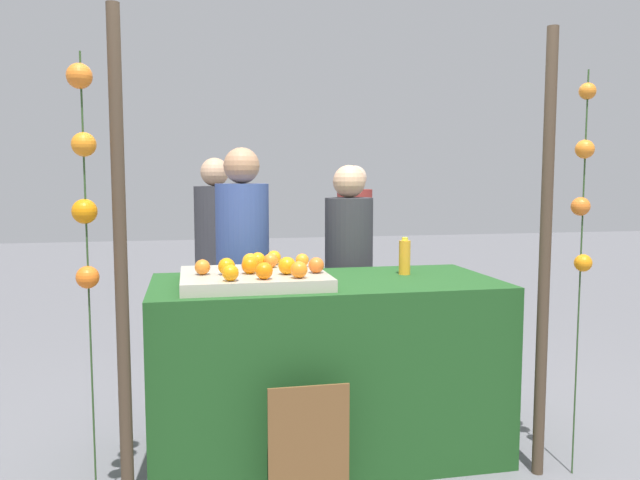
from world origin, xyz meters
TOP-DOWN VIEW (x-y plane):
  - ground_plane at (0.00, 0.00)m, footprint 24.00×24.00m
  - stall_counter at (0.00, 0.00)m, footprint 1.83×0.87m
  - orange_tray at (-0.39, -0.05)m, footprint 0.73×0.64m
  - orange_0 at (-0.39, 0.08)m, footprint 0.08×0.08m
  - orange_1 at (-0.23, -0.15)m, footprint 0.09×0.09m
  - orange_2 at (-0.35, 0.13)m, footprint 0.08×0.08m
  - orange_3 at (-0.41, -0.09)m, footprint 0.09×0.09m
  - orange_4 at (-0.52, -0.29)m, footprint 0.08×0.08m
  - orange_5 at (-0.36, -0.28)m, footprint 0.08×0.08m
  - orange_6 at (-0.65, -0.07)m, footprint 0.08×0.08m
  - orange_7 at (-0.19, -0.27)m, footprint 0.08×0.08m
  - orange_8 at (-0.28, 0.11)m, footprint 0.08×0.08m
  - orange_9 at (-0.25, 0.21)m, footprint 0.08×0.08m
  - orange_10 at (-0.08, -0.13)m, footprint 0.08×0.08m
  - orange_11 at (-0.53, -0.10)m, footprint 0.09×0.09m
  - orange_12 at (-0.11, 0.11)m, footprint 0.07×0.07m
  - juice_bottle at (0.48, 0.10)m, footprint 0.06×0.06m
  - chalkboard_sign at (-0.20, -0.57)m, footprint 0.37×0.03m
  - vendor_left at (-0.38, 0.74)m, footprint 0.34×0.34m
  - vendor_right at (0.31, 0.73)m, footprint 0.31×0.31m
  - crowd_person_0 at (0.77, 2.30)m, footprint 0.32×0.32m
  - crowd_person_1 at (-0.50, 1.76)m, footprint 0.33×0.33m
  - canopy_post_left at (-0.99, -0.47)m, footprint 0.06×0.06m
  - canopy_post_right at (0.99, -0.47)m, footprint 0.06×0.06m
  - garland_strand_left at (-1.13, -0.49)m, footprint 0.11×0.11m
  - garland_strand_right at (1.16, -0.51)m, footprint 0.10×0.10m

SIDE VIEW (x-z plane):
  - ground_plane at x=0.00m, z-range 0.00..0.00m
  - chalkboard_sign at x=-0.20m, z-range -0.01..0.57m
  - stall_counter at x=0.00m, z-range 0.00..0.94m
  - vendor_right at x=0.31m, z-range -0.05..1.51m
  - crowd_person_0 at x=0.77m, z-range -0.05..1.54m
  - crowd_person_1 at x=-0.50m, z-range -0.06..1.58m
  - vendor_left at x=-0.38m, z-range -0.06..1.62m
  - orange_tray at x=-0.39m, z-range 0.94..1.00m
  - orange_12 at x=-0.11m, z-range 1.00..1.08m
  - orange_6 at x=-0.65m, z-range 1.00..1.08m
  - orange_8 at x=-0.28m, z-range 1.00..1.08m
  - juice_bottle at x=0.48m, z-range 0.94..1.15m
  - orange_4 at x=-0.52m, z-range 1.00..1.08m
  - orange_9 at x=-0.25m, z-range 1.00..1.08m
  - orange_10 at x=-0.08m, z-range 1.00..1.08m
  - orange_2 at x=-0.35m, z-range 1.00..1.09m
  - orange_7 at x=-0.19m, z-range 1.00..1.09m
  - orange_5 at x=-0.36m, z-range 1.00..1.09m
  - orange_0 at x=-0.39m, z-range 1.00..1.09m
  - orange_11 at x=-0.53m, z-range 1.00..1.09m
  - orange_3 at x=-0.41m, z-range 1.00..1.09m
  - orange_1 at x=-0.23m, z-range 1.00..1.09m
  - canopy_post_left at x=-0.99m, z-range 0.00..2.20m
  - canopy_post_right at x=0.99m, z-range 0.00..2.20m
  - garland_strand_right at x=1.16m, z-range 0.45..2.44m
  - garland_strand_left at x=-1.13m, z-range 0.49..2.49m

